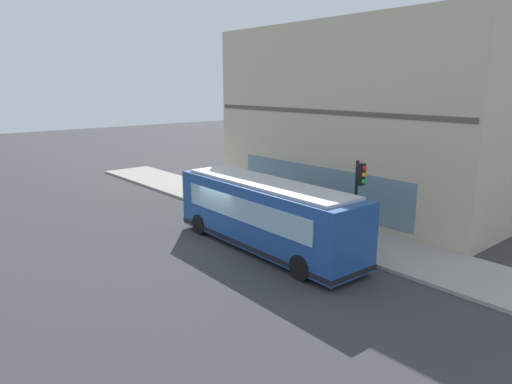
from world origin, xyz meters
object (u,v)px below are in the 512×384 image
(fire_hydrant, at_px, (337,235))
(pedestrian_walking_along_curb, at_px, (289,205))
(pedestrian_near_building_entrance, at_px, (288,195))
(city_bus_nearside, at_px, (266,215))
(traffic_light_near_corner, at_px, (359,190))

(fire_hydrant, bearing_deg, pedestrian_walking_along_curb, 86.45)
(fire_hydrant, height_order, pedestrian_near_building_entrance, pedestrian_near_building_entrance)
(city_bus_nearside, relative_size, pedestrian_near_building_entrance, 6.00)
(city_bus_nearside, height_order, traffic_light_near_corner, traffic_light_near_corner)
(traffic_light_near_corner, relative_size, fire_hydrant, 5.36)
(fire_hydrant, distance_m, pedestrian_near_building_entrance, 5.50)
(fire_hydrant, xyz_separation_m, pedestrian_near_building_entrance, (1.90, 5.12, 0.61))
(pedestrian_walking_along_curb, height_order, pedestrian_near_building_entrance, pedestrian_walking_along_curb)
(city_bus_nearside, distance_m, pedestrian_walking_along_curb, 3.23)
(city_bus_nearside, xyz_separation_m, fire_hydrant, (2.66, -1.85, -1.04))
(fire_hydrant, distance_m, pedestrian_walking_along_curb, 3.38)
(city_bus_nearside, xyz_separation_m, traffic_light_near_corner, (2.32, -3.17, 1.36))
(pedestrian_walking_along_curb, relative_size, pedestrian_near_building_entrance, 1.08)
(traffic_light_near_corner, distance_m, fire_hydrant, 2.76)
(city_bus_nearside, bearing_deg, traffic_light_near_corner, -53.77)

